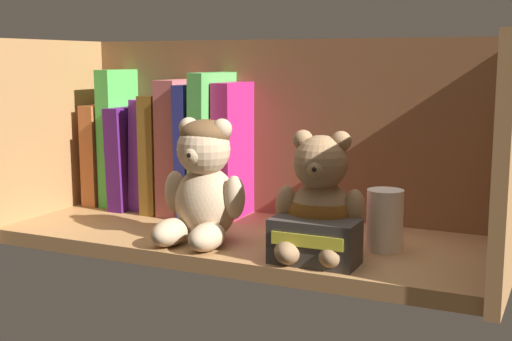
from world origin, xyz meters
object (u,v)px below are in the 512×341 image
object	(u,v)px
book_4	(169,152)
pillar_candle	(386,219)
book_8	(236,150)
book_1	(121,137)
teddy_bear_smaller	(320,208)
book_0	(106,153)
book_2	(137,156)
book_6	(204,149)
teddy_bear_larger	(203,184)
small_product_box	(315,241)
book_5	(187,146)
book_7	(219,144)
book_3	(153,153)

from	to	relation	value
book_4	pillar_candle	distance (cm)	38.31
book_8	book_1	bearing A→B (deg)	180.00
teddy_bear_smaller	book_1	bearing A→B (deg)	159.10
book_1	book_8	size ratio (longest dim) A/B	1.09
book_0	book_4	distance (cm)	12.07
book_2	teddy_bear_smaller	size ratio (longest dim) A/B	1.06
teddy_bear_smaller	book_6	bearing A→B (deg)	148.00
book_1	teddy_bear_larger	distance (cm)	28.20
teddy_bear_smaller	small_product_box	distance (cm)	4.57
book_5	book_8	xyz separation A→B (cm)	(8.51, 0.00, -0.16)
book_4	pillar_candle	size ratio (longest dim) A/B	2.37
book_0	book_8	bearing A→B (deg)	0.00
book_2	pillar_candle	world-z (taller)	book_2
book_2	book_7	xyz separation A→B (cm)	(14.95, 0.00, 2.73)
book_3	small_product_box	xyz separation A→B (cm)	(34.13, -18.23, -5.99)
book_5	book_6	size ratio (longest dim) A/B	1.03
pillar_candle	small_product_box	xyz separation A→B (cm)	(-5.78, -9.37, -1.18)
book_0	small_product_box	bearing A→B (deg)	-22.90
book_5	teddy_bear_smaller	bearing A→B (deg)	-29.05
book_2	book_5	bearing A→B (deg)	0.00
book_1	book_2	world-z (taller)	book_1
book_3	book_7	size ratio (longest dim) A/B	0.81
book_1	teddy_bear_larger	bearing A→B (deg)	-32.26
book_3	small_product_box	bearing A→B (deg)	-28.11
book_8	pillar_candle	xyz separation A→B (cm)	(25.06, -8.86, -6.18)
book_4	book_6	world-z (taller)	book_6
teddy_bear_larger	pillar_candle	xyz separation A→B (cm)	(22.26, 6.09, -3.76)
book_0	book_1	bearing A→B (deg)	0.00
book_3	small_product_box	distance (cm)	39.16
book_1	teddy_bear_larger	world-z (taller)	book_1
book_4	book_5	bearing A→B (deg)	0.00
book_4	pillar_candle	world-z (taller)	book_4
book_1	teddy_bear_smaller	size ratio (longest dim) A/B	1.44
book_8	book_0	bearing A→B (deg)	180.00
book_6	small_product_box	world-z (taller)	book_6
book_1	teddy_bear_smaller	bearing A→B (deg)	-20.90
book_2	book_8	size ratio (longest dim) A/B	0.80
book_4	pillar_candle	xyz separation A→B (cm)	(36.91, -8.86, -5.18)
book_1	book_5	xyz separation A→B (cm)	(12.38, 0.00, -0.69)
book_4	book_7	size ratio (longest dim) A/B	0.84
book_7	small_product_box	world-z (taller)	book_7
book_2	book_7	distance (cm)	15.20
teddy_bear_smaller	pillar_candle	distance (cm)	9.16
pillar_candle	teddy_bear_larger	bearing A→B (deg)	-164.70
book_6	book_7	distance (cm)	2.68
book_1	book_6	size ratio (longest dim) A/B	1.10
book_4	small_product_box	bearing A→B (deg)	-30.36
teddy_bear_larger	small_product_box	distance (cm)	17.52
book_2	teddy_bear_larger	xyz separation A→B (cm)	(20.69, -14.95, -0.41)
book_3	pillar_candle	xyz separation A→B (cm)	(39.91, -8.86, -4.81)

